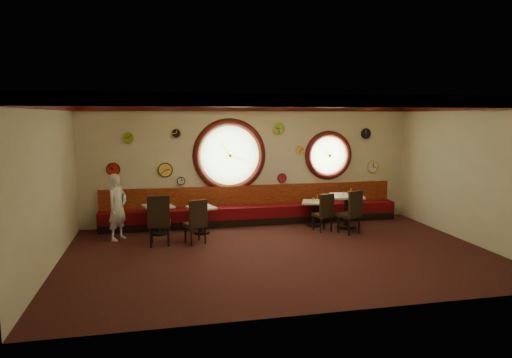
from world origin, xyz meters
name	(u,v)px	position (x,y,z in m)	size (l,w,h in m)	color
floor	(280,253)	(0.00, 0.00, 0.00)	(9.00, 6.00, 0.00)	black
ceiling	(281,101)	(0.00, 0.00, 3.20)	(9.00, 6.00, 0.02)	gold
wall_back	(251,164)	(0.00, 3.00, 1.60)	(9.00, 0.02, 3.20)	beige
wall_front	(335,207)	(0.00, -3.00, 1.60)	(9.00, 0.02, 3.20)	beige
wall_left	(48,186)	(-4.50, 0.00, 1.60)	(0.02, 6.00, 3.20)	beige
wall_right	(471,173)	(4.50, 0.00, 1.60)	(0.02, 6.00, 3.20)	beige
molding_back	(252,108)	(0.00, 2.95, 3.11)	(9.00, 0.10, 0.18)	#3E0C0B
molding_front	(336,101)	(0.00, -2.95, 3.11)	(9.00, 0.10, 0.18)	#3E0C0B
molding_left	(46,104)	(-4.45, 0.00, 3.11)	(0.10, 6.00, 0.18)	#3E0C0B
molding_right	(473,106)	(4.45, 0.00, 3.11)	(0.10, 6.00, 0.18)	#3E0C0B
banquette_base	(254,220)	(0.00, 2.72, 0.10)	(8.00, 0.55, 0.20)	black
banquette_seat	(254,211)	(0.00, 2.72, 0.35)	(8.00, 0.55, 0.30)	#55070E
banquette_back	(252,195)	(0.00, 2.94, 0.75)	(8.00, 0.10, 0.55)	#65070E
porthole_left_glass	(230,155)	(-0.60, 3.00, 1.85)	(1.66, 1.66, 0.02)	#9FD37F
porthole_left_frame	(230,155)	(-0.60, 2.98, 1.85)	(1.98, 1.98, 0.18)	#3E0C0B
porthole_left_ring	(230,155)	(-0.60, 2.95, 1.85)	(1.61, 1.61, 0.03)	gold
porthole_right_glass	(328,155)	(2.20, 3.00, 1.80)	(1.10, 1.10, 0.02)	#9FD37F
porthole_right_frame	(328,155)	(2.20, 2.98, 1.80)	(1.38, 1.38, 0.18)	#3E0C0B
porthole_right_ring	(329,155)	(2.20, 2.95, 1.80)	(1.09, 1.09, 0.03)	gold
wall_clock_0	(300,151)	(1.35, 2.96, 1.95)	(0.22, 0.22, 0.03)	#E4C14C
wall_clock_1	(165,170)	(-2.30, 2.96, 1.50)	(0.36, 0.36, 0.03)	yellow
wall_clock_2	(176,133)	(-2.00, 2.96, 2.45)	(0.24, 0.24, 0.03)	black
wall_clock_3	(128,138)	(-3.20, 2.96, 2.35)	(0.26, 0.26, 0.03)	#7AAC22
wall_clock_4	(279,129)	(0.75, 2.96, 2.55)	(0.30, 0.30, 0.03)	#7FB639
wall_clock_5	(373,167)	(3.55, 2.96, 1.45)	(0.34, 0.34, 0.03)	white
wall_clock_6	(181,181)	(-1.90, 2.96, 1.20)	(0.20, 0.20, 0.03)	silver
wall_clock_7	(282,178)	(0.85, 2.96, 1.20)	(0.24, 0.24, 0.03)	red
wall_clock_8	(113,169)	(-3.60, 2.96, 1.55)	(0.32, 0.32, 0.03)	red
wall_clock_9	(366,134)	(3.30, 2.96, 2.40)	(0.28, 0.28, 0.03)	black
table_a	(158,216)	(-2.51, 2.18, 0.46)	(0.82, 0.82, 0.72)	black
table_b	(201,217)	(-1.47, 2.01, 0.43)	(0.76, 0.76, 0.68)	black
table_c	(314,210)	(1.52, 2.17, 0.42)	(0.78, 0.78, 0.66)	black
table_d	(347,207)	(2.28, 1.81, 0.55)	(0.94, 0.94, 0.87)	black
chair_a	(159,217)	(-2.49, 1.11, 0.66)	(0.51, 0.51, 0.72)	black
chair_b	(197,219)	(-1.66, 1.08, 0.59)	(0.55, 0.55, 0.64)	black
chair_c	(325,210)	(1.58, 1.54, 0.56)	(0.50, 0.50, 0.61)	black
chair_d	(352,209)	(2.15, 1.17, 0.62)	(0.60, 0.60, 0.68)	black
condiment_a_salt	(153,203)	(-2.63, 2.25, 0.78)	(0.04, 0.04, 0.10)	silver
condiment_b_salt	(197,205)	(-1.56, 2.07, 0.73)	(0.04, 0.04, 0.10)	silver
condiment_c_salt	(312,199)	(1.49, 2.21, 0.71)	(0.04, 0.04, 0.10)	silver
condiment_d_salt	(344,193)	(2.19, 1.80, 0.92)	(0.04, 0.04, 0.10)	silver
condiment_a_pepper	(160,203)	(-2.46, 2.11, 0.78)	(0.04, 0.04, 0.11)	silver
condiment_b_pepper	(203,205)	(-1.44, 1.95, 0.72)	(0.03, 0.03, 0.09)	silver
condiment_c_pepper	(314,200)	(1.49, 2.11, 0.72)	(0.04, 0.04, 0.11)	silver
condiment_d_pepper	(348,193)	(2.31, 1.83, 0.92)	(0.04, 0.04, 0.11)	silver
condiment_a_bottle	(164,202)	(-2.37, 2.22, 0.80)	(0.05, 0.05, 0.15)	orange
condiment_b_bottle	(203,203)	(-1.41, 2.11, 0.76)	(0.05, 0.05, 0.17)	gold
condiment_c_bottle	(317,197)	(1.64, 2.26, 0.75)	(0.05, 0.05, 0.17)	gold
condiment_d_bottle	(351,191)	(2.42, 1.89, 0.95)	(0.05, 0.05, 0.17)	gold
waiter	(117,207)	(-3.44, 1.86, 0.78)	(0.57, 0.38, 1.57)	white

